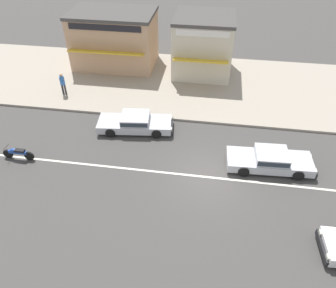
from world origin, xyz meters
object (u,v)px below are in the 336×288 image
sedan_silver_3 (270,160)px  shopfront_corner_warung (114,39)px  motorcycle_0 (18,153)px  sedan_silver_1 (135,122)px  shopfront_mid_block (203,45)px  pedestrian_by_shop (62,82)px

sedan_silver_3 → shopfront_corner_warung: 16.22m
motorcycle_0 → sedan_silver_1: bearing=32.4°
sedan_silver_1 → shopfront_mid_block: (3.55, 8.45, 1.85)m
pedestrian_by_shop → shopfront_mid_block: size_ratio=0.32×
sedan_silver_3 → pedestrian_by_shop: 15.17m
sedan_silver_1 → sedan_silver_3: (8.05, -2.34, -0.00)m
sedan_silver_1 → pedestrian_by_shop: (-6.05, 3.25, 0.57)m
motorcycle_0 → shopfront_mid_block: size_ratio=0.35×
shopfront_mid_block → sedan_silver_1: bearing=-112.8°
sedan_silver_1 → shopfront_corner_warung: size_ratio=0.73×
sedan_silver_1 → motorcycle_0: sedan_silver_1 is taller
sedan_silver_1 → pedestrian_by_shop: size_ratio=2.96×
motorcycle_0 → shopfront_corner_warung: (2.26, 12.51, 1.90)m
pedestrian_by_shop → shopfront_mid_block: (9.59, 5.20, 1.28)m
sedan_silver_1 → pedestrian_by_shop: 6.89m
shopfront_corner_warung → pedestrian_by_shop: bearing=-113.5°
sedan_silver_3 → motorcycle_0: sedan_silver_3 is taller
sedan_silver_1 → sedan_silver_3: size_ratio=1.02×
sedan_silver_1 → shopfront_mid_block: bearing=67.2°
shopfront_corner_warung → sedan_silver_3: bearing=-43.5°
sedan_silver_1 → motorcycle_0: 7.00m
sedan_silver_3 → pedestrian_by_shop: bearing=158.3°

